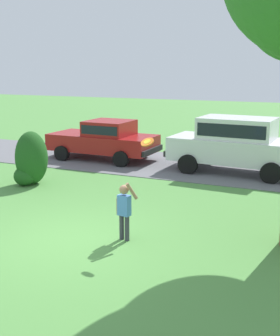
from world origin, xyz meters
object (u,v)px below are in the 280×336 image
Objects in this scene: parked_sedan at (105,138)px; parked_suv at (237,142)px; frisbee at (147,142)px; child_thrower at (124,208)px.

parked_sedan is 5.21m from parked_suv.
frisbee is (4.72, -6.98, 1.25)m from parked_sedan.
frisbee is at bearing -94.02° from parked_suv.
parked_suv is 3.74× the size of child_thrower.
parked_sedan is 14.79× the size of frisbee.
parked_suv is at bearing 82.73° from child_thrower.
frisbee reaches higher than child_thrower.
child_thrower is at bearing -97.27° from parked_suv.
parked_suv is at bearing 85.98° from frisbee.
parked_sedan is 3.46× the size of child_thrower.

